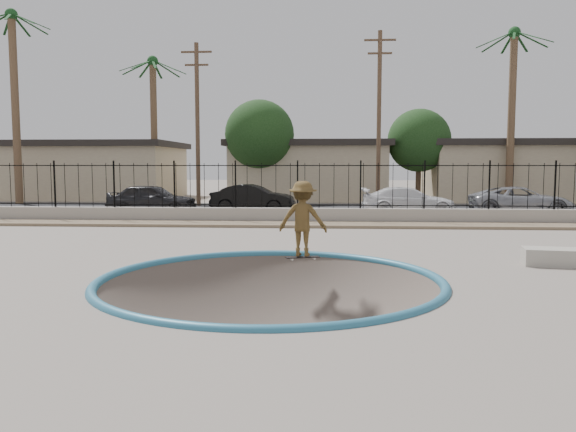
% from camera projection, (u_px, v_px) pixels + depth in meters
% --- Properties ---
extents(ground, '(120.00, 120.00, 2.20)m').
position_uv_depth(ground, '(299.00, 244.00, 24.31)').
color(ground, gray).
rests_on(ground, ground).
extents(bowl_pit, '(6.84, 6.84, 1.80)m').
position_uv_depth(bowl_pit, '(270.00, 281.00, 11.29)').
color(bowl_pit, '#4D443B').
rests_on(bowl_pit, ground).
extents(coping_ring, '(7.04, 7.04, 0.20)m').
position_uv_depth(coping_ring, '(270.00, 281.00, 11.29)').
color(coping_ring, teal).
rests_on(coping_ring, ground).
extents(rock_strip, '(42.00, 1.60, 0.11)m').
position_uv_depth(rock_strip, '(296.00, 224.00, 21.42)').
color(rock_strip, '#877458').
rests_on(rock_strip, ground).
extents(retaining_wall, '(42.00, 0.45, 0.60)m').
position_uv_depth(retaining_wall, '(298.00, 216.00, 22.49)').
color(retaining_wall, gray).
rests_on(retaining_wall, ground).
extents(fence, '(40.00, 0.04, 1.80)m').
position_uv_depth(fence, '(298.00, 186.00, 22.38)').
color(fence, black).
rests_on(fence, retaining_wall).
extents(street, '(90.00, 8.00, 0.04)m').
position_uv_depth(street, '(304.00, 209.00, 29.18)').
color(street, black).
rests_on(street, ground).
extents(house_west, '(11.60, 8.60, 3.90)m').
position_uv_depth(house_west, '(96.00, 170.00, 39.42)').
color(house_west, tan).
rests_on(house_west, ground).
extents(house_center, '(10.60, 8.60, 3.90)m').
position_uv_depth(house_center, '(309.00, 170.00, 38.44)').
color(house_center, tan).
rests_on(house_center, ground).
extents(house_east, '(12.60, 8.60, 3.90)m').
position_uv_depth(house_east, '(518.00, 170.00, 37.52)').
color(house_east, tan).
rests_on(house_east, ground).
extents(palm_left, '(2.30, 2.30, 11.30)m').
position_uv_depth(palm_left, '(14.00, 67.00, 32.54)').
color(palm_left, brown).
rests_on(palm_left, ground).
extents(palm_mid, '(2.30, 2.30, 9.30)m').
position_uv_depth(palm_mid, '(153.00, 97.00, 36.17)').
color(palm_mid, brown).
rests_on(palm_mid, ground).
extents(palm_right, '(2.30, 2.30, 10.30)m').
position_uv_depth(palm_right, '(513.00, 79.00, 32.69)').
color(palm_right, brown).
rests_on(palm_right, ground).
extents(utility_pole_left, '(1.70, 0.24, 9.00)m').
position_uv_depth(utility_pole_left, '(197.00, 122.00, 31.13)').
color(utility_pole_left, '#473323').
rests_on(utility_pole_left, ground).
extents(utility_pole_mid, '(1.70, 0.24, 9.50)m').
position_uv_depth(utility_pole_mid, '(379.00, 116.00, 30.45)').
color(utility_pole_mid, '#473323').
rests_on(utility_pole_mid, ground).
extents(street_tree_left, '(4.32, 4.32, 6.36)m').
position_uv_depth(street_tree_left, '(260.00, 135.00, 34.95)').
color(street_tree_left, '#473323').
rests_on(street_tree_left, ground).
extents(street_tree_mid, '(3.96, 3.96, 5.83)m').
position_uv_depth(street_tree_mid, '(419.00, 141.00, 35.32)').
color(street_tree_mid, '#473323').
rests_on(street_tree_mid, ground).
extents(skater, '(1.27, 0.83, 1.84)m').
position_uv_depth(skater, '(303.00, 223.00, 13.76)').
color(skater, brown).
rests_on(skater, ground).
extents(skateboard, '(0.86, 0.44, 0.07)m').
position_uv_depth(skateboard, '(303.00, 257.00, 13.83)').
color(skateboard, black).
rests_on(skateboard, ground).
extents(concrete_ledge, '(1.69, 0.94, 0.40)m').
position_uv_depth(concrete_ledge, '(560.00, 257.00, 12.99)').
color(concrete_ledge, '#A7A294').
rests_on(concrete_ledge, ground).
extents(car_a, '(4.18, 1.79, 1.41)m').
position_uv_depth(car_a, '(152.00, 199.00, 26.25)').
color(car_a, black).
rests_on(car_a, street).
extents(car_b, '(4.14, 1.73, 1.33)m').
position_uv_depth(car_b, '(253.00, 198.00, 27.28)').
color(car_b, black).
rests_on(car_b, street).
extents(car_c, '(4.37, 1.84, 1.26)m').
position_uv_depth(car_c, '(409.00, 201.00, 25.91)').
color(car_c, white).
rests_on(car_c, street).
extents(car_d, '(4.68, 2.32, 1.28)m').
position_uv_depth(car_d, '(521.00, 200.00, 26.09)').
color(car_d, '#9A9CA3').
rests_on(car_d, street).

